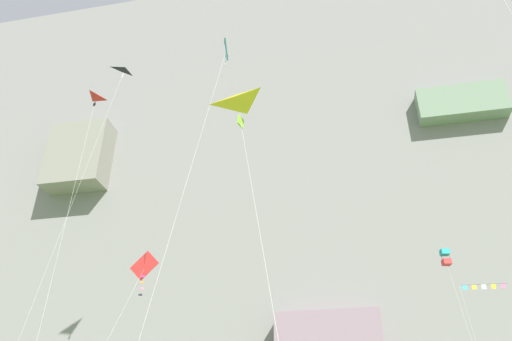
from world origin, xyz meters
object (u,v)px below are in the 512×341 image
at_px(kite_banner_low_center, 485,302).
at_px(kite_diamond_upper_right, 142,271).
at_px(kite_delta_far_right, 122,79).
at_px(kite_diamond_front_field, 222,64).
at_px(kite_delta_near_cliff, 89,117).
at_px(kite_delta_mid_center, 247,128).
at_px(kite_box_upper_mid, 446,258).

distance_m(kite_banner_low_center, kite_diamond_upper_right, 29.19).
distance_m(kite_delta_far_right, kite_diamond_front_field, 19.57).
bearing_deg(kite_delta_near_cliff, kite_delta_far_right, 83.10).
xyz_separation_m(kite_delta_mid_center, kite_diamond_upper_right, (-9.23, 10.74, -2.54)).
height_order(kite_delta_mid_center, kite_diamond_upper_right, kite_delta_mid_center).
relative_size(kite_delta_far_right, kite_banner_low_center, 2.13).
xyz_separation_m(kite_box_upper_mid, kite_delta_mid_center, (-12.29, -26.37, -2.44)).
bearing_deg(kite_banner_low_center, kite_diamond_front_field, -126.60).
height_order(kite_box_upper_mid, kite_delta_far_right, kite_delta_far_right).
xyz_separation_m(kite_delta_near_cliff, kite_banner_low_center, (30.59, 15.80, -12.40)).
bearing_deg(kite_diamond_front_field, kite_delta_near_cliff, 150.24).
relative_size(kite_box_upper_mid, kite_diamond_upper_right, 1.29).
xyz_separation_m(kite_box_upper_mid, kite_delta_near_cliff, (-27.98, -15.03, 8.60)).
height_order(kite_delta_near_cliff, kite_delta_mid_center, kite_delta_near_cliff).
distance_m(kite_delta_mid_center, kite_diamond_upper_right, 14.39).
height_order(kite_diamond_front_field, kite_diamond_upper_right, kite_diamond_front_field).
height_order(kite_box_upper_mid, kite_diamond_front_field, kite_diamond_front_field).
height_order(kite_delta_far_right, kite_delta_near_cliff, kite_delta_far_right).
bearing_deg(kite_delta_near_cliff, kite_diamond_upper_right, -5.25).
distance_m(kite_delta_far_right, kite_banner_low_center, 37.89).
bearing_deg(kite_delta_near_cliff, kite_diamond_front_field, -29.76).
bearing_deg(kite_diamond_upper_right, kite_delta_mid_center, -49.34).
relative_size(kite_delta_far_right, kite_delta_near_cliff, 1.21).
distance_m(kite_delta_near_cliff, kite_delta_mid_center, 22.29).
relative_size(kite_diamond_front_field, kite_diamond_upper_right, 1.74).
xyz_separation_m(kite_delta_mid_center, kite_banner_low_center, (14.90, 27.14, -1.36)).
height_order(kite_delta_far_right, kite_banner_low_center, kite_delta_far_right).
height_order(kite_diamond_front_field, kite_banner_low_center, kite_diamond_front_field).
distance_m(kite_delta_mid_center, kite_banner_low_center, 30.99).
distance_m(kite_diamond_front_field, kite_delta_near_cliff, 15.63).
bearing_deg(kite_box_upper_mid, kite_diamond_front_field, -123.13).
xyz_separation_m(kite_box_upper_mid, kite_delta_far_right, (-27.60, -11.84, 15.27)).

